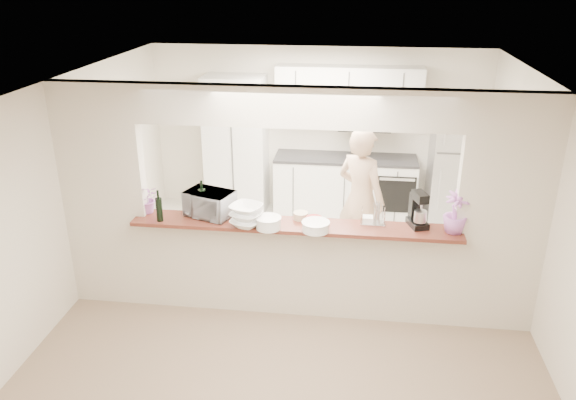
% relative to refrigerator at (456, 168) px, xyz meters
% --- Properties ---
extents(floor, '(6.00, 6.00, 0.00)m').
position_rel_refrigerator_xyz_m(floor, '(-2.05, -2.65, -0.85)').
color(floor, gray).
rests_on(floor, ground).
extents(tile_overlay, '(5.00, 2.90, 0.01)m').
position_rel_refrigerator_xyz_m(tile_overlay, '(-2.05, -1.10, -0.84)').
color(tile_overlay, beige).
rests_on(tile_overlay, floor).
extents(partition, '(5.00, 0.15, 2.50)m').
position_rel_refrigerator_xyz_m(partition, '(-2.05, -2.65, 0.63)').
color(partition, beige).
rests_on(partition, floor).
extents(bar_counter, '(3.40, 0.38, 1.09)m').
position_rel_refrigerator_xyz_m(bar_counter, '(-2.05, -2.65, -0.27)').
color(bar_counter, beige).
rests_on(bar_counter, floor).
extents(kitchen_cabinets, '(3.15, 0.62, 2.25)m').
position_rel_refrigerator_xyz_m(kitchen_cabinets, '(-2.24, 0.07, 0.12)').
color(kitchen_cabinets, silver).
rests_on(kitchen_cabinets, floor).
extents(refrigerator, '(0.75, 0.70, 1.70)m').
position_rel_refrigerator_xyz_m(refrigerator, '(0.00, 0.00, 0.00)').
color(refrigerator, '#B9B9BE').
rests_on(refrigerator, floor).
extents(flower_left, '(0.33, 0.30, 0.32)m').
position_rel_refrigerator_xyz_m(flower_left, '(-3.65, -2.60, 0.40)').
color(flower_left, pink).
rests_on(flower_left, bar_counter).
extents(wine_bottle_a, '(0.07, 0.07, 0.34)m').
position_rel_refrigerator_xyz_m(wine_bottle_a, '(-3.45, -2.80, 0.37)').
color(wine_bottle_a, black).
rests_on(wine_bottle_a, bar_counter).
extents(wine_bottle_b, '(0.08, 0.08, 0.38)m').
position_rel_refrigerator_xyz_m(wine_bottle_b, '(-3.05, -2.58, 0.39)').
color(wine_bottle_b, black).
rests_on(wine_bottle_b, bar_counter).
extents(toaster_oven, '(0.57, 0.48, 0.27)m').
position_rel_refrigerator_xyz_m(toaster_oven, '(-2.97, -2.60, 0.38)').
color(toaster_oven, '#AFAFB4').
rests_on(toaster_oven, bar_counter).
extents(serving_bowls, '(0.40, 0.40, 0.23)m').
position_rel_refrigerator_xyz_m(serving_bowls, '(-2.53, -2.82, 0.35)').
color(serving_bowls, white).
rests_on(serving_bowls, bar_counter).
extents(plate_stack_a, '(0.26, 0.26, 0.12)m').
position_rel_refrigerator_xyz_m(plate_stack_a, '(-2.30, -2.84, 0.30)').
color(plate_stack_a, white).
rests_on(plate_stack_a, bar_counter).
extents(plate_stack_b, '(0.28, 0.28, 0.10)m').
position_rel_refrigerator_xyz_m(plate_stack_b, '(-1.82, -2.84, 0.29)').
color(plate_stack_b, white).
rests_on(plate_stack_b, bar_counter).
extents(red_bowl, '(0.17, 0.17, 0.08)m').
position_rel_refrigerator_xyz_m(red_bowl, '(-1.85, -2.68, 0.28)').
color(red_bowl, maroon).
rests_on(red_bowl, bar_counter).
extents(tan_bowl, '(0.16, 0.16, 0.07)m').
position_rel_refrigerator_xyz_m(tan_bowl, '(-2.00, -2.57, 0.28)').
color(tan_bowl, tan).
rests_on(tan_bowl, bar_counter).
extents(utensil_caddy, '(0.26, 0.15, 0.24)m').
position_rel_refrigerator_xyz_m(utensil_caddy, '(-1.25, -2.60, 0.34)').
color(utensil_caddy, silver).
rests_on(utensil_caddy, bar_counter).
extents(stand_mixer, '(0.23, 0.29, 0.37)m').
position_rel_refrigerator_xyz_m(stand_mixer, '(-0.80, -2.59, 0.41)').
color(stand_mixer, black).
rests_on(stand_mixer, bar_counter).
extents(flower_right, '(0.24, 0.24, 0.43)m').
position_rel_refrigerator_xyz_m(flower_right, '(-0.45, -2.69, 0.45)').
color(flower_right, '#CC72D4').
rests_on(flower_right, bar_counter).
extents(person, '(0.79, 0.73, 1.80)m').
position_rel_refrigerator_xyz_m(person, '(-1.37, -1.49, 0.05)').
color(person, tan).
rests_on(person, floor).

